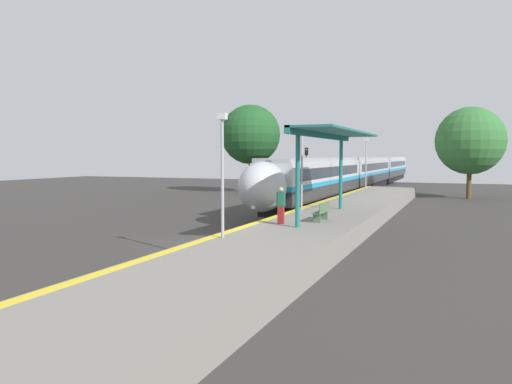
# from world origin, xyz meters

# --- Properties ---
(ground_plane) EXTENTS (120.00, 120.00, 0.00)m
(ground_plane) POSITION_xyz_m (0.00, 0.00, 0.00)
(ground_plane) COLOR #383533
(rail_left) EXTENTS (0.08, 90.00, 0.15)m
(rail_left) POSITION_xyz_m (-0.72, 0.00, 0.07)
(rail_left) COLOR slate
(rail_left) RESTS_ON ground_plane
(rail_right) EXTENTS (0.08, 90.00, 0.15)m
(rail_right) POSITION_xyz_m (0.72, 0.00, 0.07)
(rail_right) COLOR slate
(rail_right) RESTS_ON ground_plane
(train) EXTENTS (2.80, 66.50, 3.97)m
(train) POSITION_xyz_m (0.00, 38.19, 2.27)
(train) COLOR black
(train) RESTS_ON ground_plane
(platform_right) EXTENTS (4.79, 64.00, 0.98)m
(platform_right) POSITION_xyz_m (4.10, 0.00, 0.49)
(platform_right) COLOR gray
(platform_right) RESTS_ON ground_plane
(platform_bench) EXTENTS (0.44, 1.79, 0.89)m
(platform_bench) POSITION_xyz_m (4.61, 3.06, 1.45)
(platform_bench) COLOR #4C6B4C
(platform_bench) RESTS_ON platform_right
(person_waiting) EXTENTS (0.36, 0.22, 1.71)m
(person_waiting) POSITION_xyz_m (3.10, 1.36, 1.86)
(person_waiting) COLOR maroon
(person_waiting) RESTS_ON platform_right
(railway_signal) EXTENTS (0.28, 0.28, 4.88)m
(railway_signal) POSITION_xyz_m (-2.53, 23.98, 2.95)
(railway_signal) COLOR #59595E
(railway_signal) RESTS_ON ground_plane
(lamppost_near) EXTENTS (0.36, 0.20, 4.76)m
(lamppost_near) POSITION_xyz_m (2.36, -3.18, 3.73)
(lamppost_near) COLOR #9E9EA3
(lamppost_near) RESTS_ON platform_right
(lamppost_mid) EXTENTS (0.36, 0.20, 4.76)m
(lamppost_mid) POSITION_xyz_m (2.36, 6.92, 3.73)
(lamppost_mid) COLOR #9E9EA3
(lamppost_mid) RESTS_ON platform_right
(lamppost_far) EXTENTS (0.36, 0.20, 4.76)m
(lamppost_far) POSITION_xyz_m (2.36, 17.02, 3.73)
(lamppost_far) COLOR #9E9EA3
(lamppost_far) RESTS_ON platform_right
(lamppost_farthest) EXTENTS (0.36, 0.20, 4.76)m
(lamppost_farthest) POSITION_xyz_m (2.36, 27.12, 3.73)
(lamppost_farthest) COLOR #9E9EA3
(lamppost_farthest) RESTS_ON platform_right
(station_canopy) EXTENTS (2.02, 11.31, 4.41)m
(station_canopy) POSITION_xyz_m (4.72, 4.77, 5.08)
(station_canopy) COLOR #1E6B66
(station_canopy) RESTS_ON platform_right
(background_tree_left) EXTENTS (6.60, 6.60, 9.78)m
(background_tree_left) POSITION_xyz_m (-11.12, 30.97, 6.47)
(background_tree_left) COLOR brown
(background_tree_left) RESTS_ON ground_plane
(background_tree_right) EXTENTS (6.47, 6.47, 8.80)m
(background_tree_right) POSITION_xyz_m (11.37, 31.86, 5.56)
(background_tree_right) COLOR brown
(background_tree_right) RESTS_ON ground_plane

